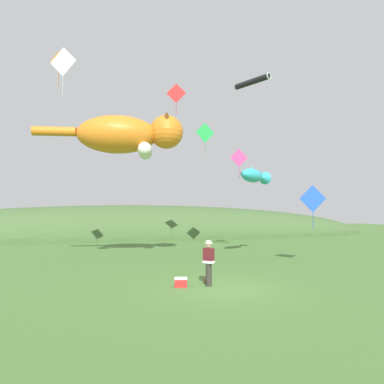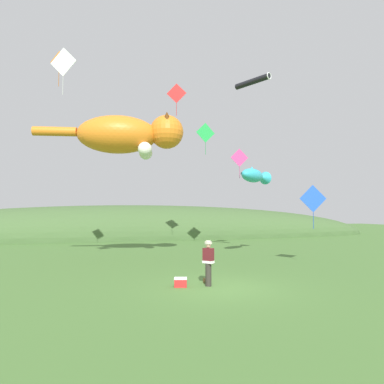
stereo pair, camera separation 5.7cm
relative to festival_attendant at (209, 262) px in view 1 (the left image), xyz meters
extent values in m
plane|color=#477033|center=(0.31, -0.44, -0.95)|extent=(120.00, 120.00, 0.00)
ellipsoid|color=#426033|center=(0.31, 25.93, -0.95)|extent=(59.16, 10.26, 7.36)
cylinder|color=#332D28|center=(0.00, 0.00, -0.51)|extent=(0.24, 0.24, 0.88)
cube|color=#59191E|center=(0.00, 0.00, 0.23)|extent=(0.44, 0.46, 0.60)
cube|color=white|center=(0.00, 0.00, -0.01)|extent=(0.47, 0.49, 0.10)
sphere|color=beige|center=(0.00, 0.00, 0.64)|extent=(0.20, 0.20, 0.20)
cylinder|color=#B2AD99|center=(0.00, 0.00, 0.73)|extent=(0.30, 0.30, 0.09)
cylinder|color=#B2AD99|center=(0.00, 0.00, 0.79)|extent=(0.20, 0.20, 0.07)
cylinder|color=olive|center=(0.06, 0.55, -0.84)|extent=(0.15, 0.17, 0.17)
cylinder|color=brown|center=(-0.01, 0.55, -0.84)|extent=(0.02, 0.23, 0.23)
cylinder|color=brown|center=(0.14, 0.55, -0.84)|extent=(0.02, 0.23, 0.23)
cube|color=red|center=(-1.09, 0.14, -0.80)|extent=(0.55, 0.44, 0.30)
cube|color=white|center=(-1.09, 0.14, -0.62)|extent=(0.56, 0.44, 0.06)
ellipsoid|color=orange|center=(-3.13, 8.38, 6.72)|extent=(5.27, 3.38, 2.33)
ellipsoid|color=white|center=(-2.90, 8.34, 6.30)|extent=(3.38, 1.94, 1.28)
sphere|color=orange|center=(-0.15, 7.86, 6.95)|extent=(2.10, 2.10, 2.10)
cone|color=#522A0A|center=(-0.05, 8.43, 7.71)|extent=(0.86, 0.86, 0.70)
cone|color=#522A0A|center=(-0.25, 7.29, 7.71)|extent=(0.86, 0.86, 0.70)
sphere|color=white|center=(-1.32, 8.78, 5.72)|extent=(0.84, 0.84, 0.84)
sphere|color=white|center=(-1.57, 7.39, 5.72)|extent=(0.84, 0.84, 0.84)
cylinder|color=orange|center=(-6.81, 9.02, 6.83)|extent=(2.63, 0.99, 0.56)
ellipsoid|color=#33B2CC|center=(5.47, 7.41, 4.33)|extent=(2.58, 2.36, 0.90)
cone|color=#33B2CC|center=(6.77, 8.48, 4.33)|extent=(1.21, 1.22, 0.90)
cone|color=#33B2CC|center=(5.41, 7.36, 4.71)|extent=(0.59, 0.59, 0.42)
sphere|color=black|center=(4.63, 7.12, 4.40)|extent=(0.21, 0.21, 0.21)
cylinder|color=black|center=(4.81, 5.94, 9.96)|extent=(1.47, 2.34, 0.36)
torus|color=white|center=(5.39, 4.86, 9.96)|extent=(0.42, 0.26, 0.44)
cube|color=white|center=(-5.92, 4.05, 9.10)|extent=(1.23, 0.70, 1.40)
cylinder|color=black|center=(-5.92, 4.06, 9.10)|extent=(0.83, 0.47, 0.02)
cube|color=#A9A9A9|center=(-5.92, 4.05, 7.95)|extent=(0.03, 0.02, 0.90)
cube|color=green|center=(3.57, 11.53, 7.97)|extent=(1.52, 0.16, 1.53)
cylinder|color=black|center=(3.57, 11.54, 7.97)|extent=(1.02, 0.11, 0.02)
cube|color=#1A7C35|center=(3.57, 11.53, 6.75)|extent=(0.03, 0.01, 0.90)
cube|color=red|center=(1.02, 10.24, 10.34)|extent=(1.32, 0.53, 1.41)
cylinder|color=black|center=(1.02, 10.25, 10.34)|extent=(0.89, 0.36, 0.02)
cube|color=maroon|center=(1.02, 10.24, 9.18)|extent=(0.03, 0.02, 0.90)
cube|color=blue|center=(7.09, 3.29, 2.68)|extent=(1.47, 0.33, 1.50)
cylinder|color=black|center=(7.09, 3.30, 2.68)|extent=(0.99, 0.23, 0.02)
cube|color=#1A3E97|center=(7.09, 3.29, 1.48)|extent=(0.03, 0.01, 0.90)
cube|color=#E53F8C|center=(6.39, 11.64, 6.19)|extent=(1.42, 0.15, 1.43)
cylinder|color=black|center=(6.39, 11.65, 6.19)|extent=(0.95, 0.11, 0.02)
cube|color=#A02C62|center=(6.39, 11.64, 5.03)|extent=(0.03, 0.01, 0.90)
cube|color=orange|center=(-6.57, 8.21, 10.87)|extent=(1.06, 0.66, 1.23)
cylinder|color=black|center=(-6.57, 8.22, 10.87)|extent=(0.71, 0.45, 0.02)
cube|color=#A95011|center=(-6.57, 8.21, 9.81)|extent=(0.03, 0.02, 0.90)
camera|label=1|loc=(-4.28, -12.90, 1.94)|focal=32.00mm
camera|label=2|loc=(-4.23, -12.92, 1.94)|focal=32.00mm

